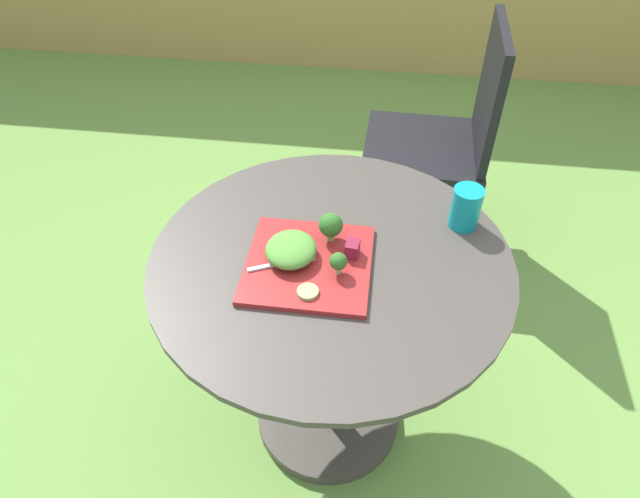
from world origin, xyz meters
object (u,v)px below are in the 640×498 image
patio_chair (451,128)px  drinking_glass (465,209)px  salad_plate (309,264)px  fork (288,262)px

patio_chair → drinking_glass: 0.79m
patio_chair → salad_plate: patio_chair is taller
patio_chair → salad_plate: bearing=-111.9°
fork → patio_chair: bearing=65.9°
drinking_glass → fork: drinking_glass is taller
drinking_glass → fork: (-0.40, -0.20, -0.03)m
salad_plate → drinking_glass: (0.35, 0.19, 0.04)m
patio_chair → fork: size_ratio=6.12×
salad_plate → patio_chair: bearing=68.1°
salad_plate → drinking_glass: size_ratio=2.68×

